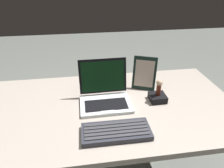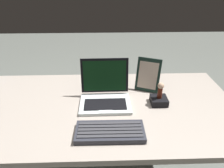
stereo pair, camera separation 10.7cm
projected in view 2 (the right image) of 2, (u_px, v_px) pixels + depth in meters
name	position (u px, v px, depth m)	size (l,w,h in m)	color
desk	(89.00, 120.00, 1.16)	(1.63, 0.74, 0.71)	#A5988C
laptop_front	(105.00, 95.00, 1.12)	(0.27, 0.23, 0.22)	silver
external_keyboard	(110.00, 132.00, 0.91)	(0.31, 0.14, 0.03)	#2C2D36
photo_frame	(148.00, 75.00, 1.21)	(0.15, 0.11, 0.20)	black
figurine_stand	(159.00, 101.00, 1.12)	(0.09, 0.09, 0.04)	black
figurine	(160.00, 89.00, 1.09)	(0.03, 0.03, 0.09)	#561D0F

